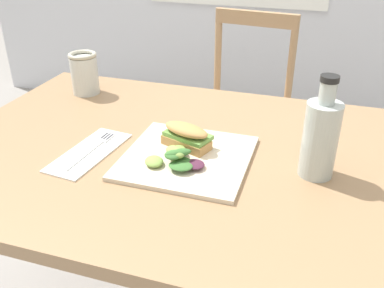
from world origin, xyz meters
name	(u,v)px	position (x,y,z in m)	size (l,w,h in m)	color
dining_table	(204,199)	(0.05, 0.04, 0.61)	(1.27, 0.80, 0.74)	#997551
chair_wooden_far	(241,114)	(-0.03, 0.91, 0.45)	(0.45, 0.45, 0.87)	tan
plate_lunch	(187,158)	(0.03, 0.00, 0.74)	(0.28, 0.28, 0.01)	beige
sandwich_half_front	(187,136)	(0.01, 0.04, 0.78)	(0.13, 0.09, 0.06)	tan
salad_mixed_greens	(176,157)	(0.01, -0.04, 0.77)	(0.14, 0.11, 0.04)	#3D7033
napkin_folded	(89,152)	(-0.20, -0.04, 0.74)	(0.09, 0.23, 0.00)	white
fork_on_napkin	(93,148)	(-0.20, -0.02, 0.75)	(0.03, 0.19, 0.00)	silver
bottle_cold_brew	(320,142)	(0.30, 0.03, 0.82)	(0.07, 0.07, 0.22)	black
mason_jar_iced_tea	(85,75)	(-0.40, 0.29, 0.80)	(0.08, 0.08, 0.13)	gold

